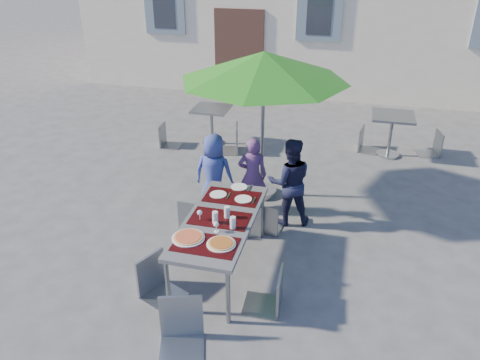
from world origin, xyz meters
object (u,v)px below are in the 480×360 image
(bg_chair_r_0, at_px, (231,122))
(chair_2, at_px, (267,201))
(child_0, at_px, (214,173))
(bg_chair_l_1, at_px, (368,125))
(bg_chair_l_0, at_px, (166,123))
(child_2, at_px, (290,182))
(cafe_table_1, at_px, (392,127))
(chair_0, at_px, (194,197))
(chair_4, at_px, (272,269))
(dining_table, at_px, (220,223))
(patio_umbrella, at_px, (264,67))
(pizza_near_right, at_px, (221,243))
(pizza_near_left, at_px, (188,237))
(chair_5, at_px, (179,299))
(chair_1, at_px, (248,199))
(child_1, at_px, (252,175))
(bg_chair_r_1, at_px, (436,129))
(cafe_table_0, at_px, (212,119))
(chair_3, at_px, (155,255))

(bg_chair_r_0, bearing_deg, chair_2, -64.83)
(child_0, bearing_deg, bg_chair_l_1, -125.82)
(bg_chair_l_0, bearing_deg, child_2, -38.58)
(cafe_table_1, bearing_deg, chair_0, -128.26)
(chair_4, bearing_deg, bg_chair_l_0, 125.41)
(child_0, xyz_separation_m, bg_chair_l_0, (-1.67, 2.16, -0.12))
(dining_table, xyz_separation_m, patio_umbrella, (0.08, 2.06, 1.38))
(pizza_near_right, height_order, chair_2, chair_2)
(pizza_near_left, height_order, bg_chair_l_1, bg_chair_l_1)
(chair_5, height_order, cafe_table_1, chair_5)
(bg_chair_l_1, bearing_deg, chair_2, -111.39)
(pizza_near_left, bearing_deg, bg_chair_r_0, 98.73)
(chair_1, xyz_separation_m, chair_4, (0.61, -1.42, -0.01))
(child_1, relative_size, chair_4, 1.28)
(child_1, xyz_separation_m, bg_chair_r_1, (2.91, 2.93, -0.08))
(pizza_near_left, distance_m, child_1, 2.04)
(child_0, xyz_separation_m, chair_4, (1.25, -1.95, -0.07))
(chair_1, xyz_separation_m, bg_chair_r_1, (2.83, 3.57, -0.04))
(child_2, height_order, chair_0, child_2)
(cafe_table_0, bearing_deg, cafe_table_1, 4.04)
(chair_2, distance_m, bg_chair_r_1, 4.31)
(pizza_near_left, xyz_separation_m, child_2, (0.85, 1.83, -0.11))
(chair_5, bearing_deg, child_1, 88.17)
(child_1, xyz_separation_m, bg_chair_r_0, (-0.90, 2.10, 0.01))
(patio_umbrella, bearing_deg, bg_chair_r_1, 39.78)
(child_0, relative_size, bg_chair_l_1, 1.38)
(child_0, distance_m, chair_2, 1.00)
(chair_3, xyz_separation_m, bg_chair_r_1, (3.54, 5.08, -0.04))
(child_0, xyz_separation_m, chair_3, (-0.07, -2.04, -0.06))
(child_0, relative_size, bg_chair_r_0, 1.19)
(dining_table, height_order, pizza_near_left, pizza_near_left)
(chair_1, height_order, bg_chair_l_0, chair_1)
(chair_3, bearing_deg, chair_1, 64.61)
(pizza_near_left, bearing_deg, child_0, 98.81)
(chair_3, xyz_separation_m, cafe_table_1, (2.71, 4.80, 0.04))
(pizza_near_left, xyz_separation_m, chair_5, (0.18, -0.78, -0.18))
(child_1, bearing_deg, chair_5, 75.13)
(pizza_near_left, distance_m, chair_1, 1.44)
(child_2, bearing_deg, bg_chair_l_0, -55.03)
(chair_4, xyz_separation_m, bg_chair_r_0, (-1.59, 4.16, 0.06))
(chair_3, bearing_deg, bg_chair_r_1, 55.09)
(chair_2, distance_m, chair_5, 2.31)
(chair_5, xyz_separation_m, bg_chair_l_0, (-2.14, 4.86, -0.10))
(child_1, xyz_separation_m, cafe_table_0, (-1.39, 2.41, -0.07))
(chair_2, height_order, cafe_table_1, chair_2)
(chair_0, xyz_separation_m, chair_2, (0.97, 0.26, -0.07))
(child_2, height_order, bg_chair_r_0, child_2)
(child_0, distance_m, bg_chair_l_1, 3.67)
(bg_chair_l_1, bearing_deg, chair_1, -114.40)
(chair_0, bearing_deg, chair_5, -74.79)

